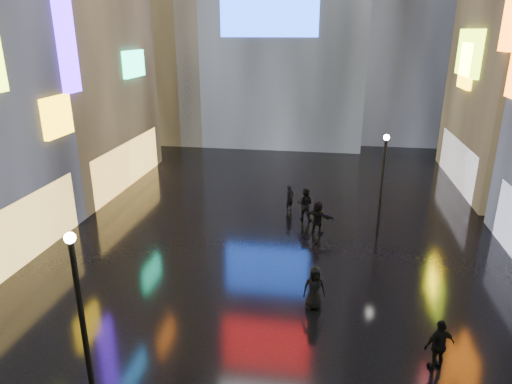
# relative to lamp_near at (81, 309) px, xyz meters

# --- Properties ---
(ground) EXTENTS (140.00, 140.00, 0.00)m
(ground) POSITION_rel_lamp_near_xyz_m (4.09, 12.34, -2.94)
(ground) COLOR black
(ground) RESTS_ON ground
(building_left_far) EXTENTS (10.28, 12.00, 22.00)m
(building_left_far) POSITION_rel_lamp_near_xyz_m (-11.89, 18.34, 8.04)
(building_left_far) COLOR black
(building_left_far) RESTS_ON ground
(lamp_near) EXTENTS (0.30, 0.30, 5.20)m
(lamp_near) POSITION_rel_lamp_near_xyz_m (0.00, 0.00, 0.00)
(lamp_near) COLOR black
(lamp_near) RESTS_ON ground
(lamp_far) EXTENTS (0.30, 0.30, 5.20)m
(lamp_far) POSITION_rel_lamp_near_xyz_m (9.17, 13.16, 0.00)
(lamp_far) COLOR black
(lamp_far) RESTS_ON ground
(pedestrian_3) EXTENTS (1.11, 0.81, 1.75)m
(pedestrian_3) POSITION_rel_lamp_near_xyz_m (10.07, 2.79, -2.07)
(pedestrian_3) COLOR black
(pedestrian_3) RESTS_ON ground
(pedestrian_4) EXTENTS (0.93, 0.69, 1.72)m
(pedestrian_4) POSITION_rel_lamp_near_xyz_m (6.12, 5.53, -2.08)
(pedestrian_4) COLOR black
(pedestrian_4) RESTS_ON ground
(pedestrian_5) EXTENTS (1.70, 1.16, 1.76)m
(pedestrian_5) POSITION_rel_lamp_near_xyz_m (6.01, 12.40, -2.06)
(pedestrian_5) COLOR black
(pedestrian_5) RESTS_ON ground
(pedestrian_6) EXTENTS (0.64, 0.67, 1.55)m
(pedestrian_6) POSITION_rel_lamp_near_xyz_m (4.30, 15.33, -2.17)
(pedestrian_6) COLOR black
(pedestrian_6) RESTS_ON ground
(pedestrian_7) EXTENTS (0.98, 0.81, 1.84)m
(pedestrian_7) POSITION_rel_lamp_near_xyz_m (5.25, 14.07, -2.02)
(pedestrian_7) COLOR black
(pedestrian_7) RESTS_ON ground
(umbrella_2) EXTENTS (1.08, 1.10, 0.87)m
(umbrella_2) POSITION_rel_lamp_near_xyz_m (6.12, 5.53, -0.79)
(umbrella_2) COLOR black
(umbrella_2) RESTS_ON pedestrian_4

